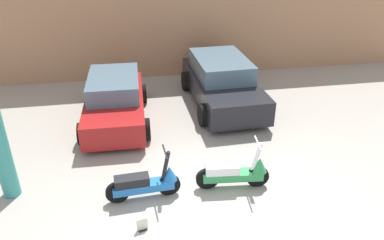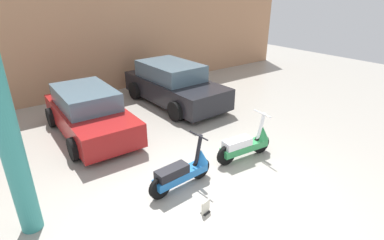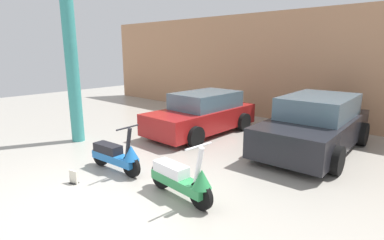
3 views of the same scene
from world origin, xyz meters
name	(u,v)px [view 2 (image 2 of 3)]	position (x,y,z in m)	size (l,w,h in m)	color
ground_plane	(246,198)	(0.00, 0.00, 0.00)	(28.00, 28.00, 0.00)	#9E998E
wall_back	(90,43)	(0.00, 7.89, 1.93)	(19.60, 0.12, 3.86)	tan
scooter_front_left	(183,171)	(-0.75, 1.04, 0.37)	(1.50, 0.54, 1.05)	black
scooter_front_right	(247,143)	(1.10, 1.07, 0.38)	(1.54, 0.55, 1.07)	black
car_rear_left	(89,113)	(-1.37, 4.62, 0.60)	(1.86, 3.73, 1.26)	maroon
car_rear_center	(174,84)	(1.83, 5.24, 0.67)	(2.08, 4.14, 1.39)	black
placard_near_left_scooter	(206,208)	(-0.90, 0.14, 0.11)	(0.20, 0.15, 0.26)	black
support_column_side	(5,124)	(-3.48, 1.63, 1.93)	(0.34, 0.34, 3.86)	teal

